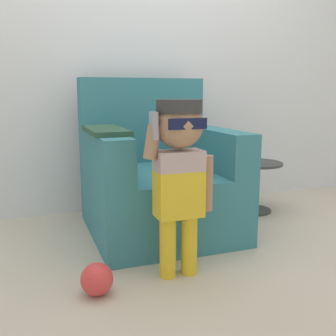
{
  "coord_description": "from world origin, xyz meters",
  "views": [
    {
      "loc": [
        -0.92,
        -2.38,
        0.94
      ],
      "look_at": [
        -0.16,
        -0.28,
        0.51
      ],
      "focal_mm": 42.0,
      "sensor_mm": 36.0,
      "label": 1
    }
  ],
  "objects": [
    {
      "name": "ground_plane",
      "position": [
        0.0,
        0.0,
        0.0
      ],
      "size": [
        10.0,
        10.0,
        0.0
      ],
      "primitive_type": "plane",
      "color": "#BCB29E"
    },
    {
      "name": "wall_back",
      "position": [
        0.0,
        0.71,
        1.3
      ],
      "size": [
        10.0,
        0.05,
        2.6
      ],
      "color": "silver",
      "rests_on": "ground_plane"
    },
    {
      "name": "armchair",
      "position": [
        -0.1,
        0.1,
        0.35
      ],
      "size": [
        0.94,
        0.98,
        1.04
      ],
      "color": "teal",
      "rests_on": "ground_plane"
    },
    {
      "name": "person_child",
      "position": [
        -0.22,
        -0.61,
        0.6
      ],
      "size": [
        0.37,
        0.28,
        0.9
      ],
      "color": "gold",
      "rests_on": "ground_plane"
    },
    {
      "name": "side_table",
      "position": [
        0.76,
        0.22,
        0.24
      ],
      "size": [
        0.41,
        0.41,
        0.4
      ],
      "color": "#333333",
      "rests_on": "ground_plane"
    },
    {
      "name": "toy_ball",
      "position": [
        -0.65,
        -0.67,
        0.08
      ],
      "size": [
        0.15,
        0.15,
        0.15
      ],
      "color": "#D13838",
      "rests_on": "ground_plane"
    }
  ]
}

